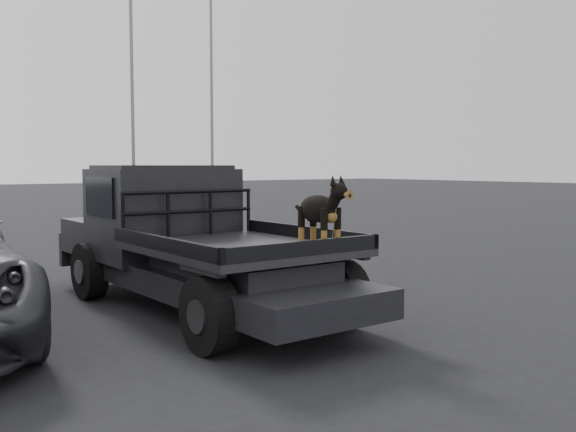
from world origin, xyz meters
TOP-DOWN VIEW (x-y plane):
  - ground at (0.00, 0.00)m, footprint 120.00×120.00m
  - flatbed_ute at (0.32, 1.43)m, footprint 2.00×5.40m
  - ute_cab at (0.32, 2.38)m, footprint 1.72×1.30m
  - headache_rack at (0.32, 1.63)m, footprint 1.80×0.08m
  - dog at (0.71, -0.44)m, footprint 0.32×0.60m
  - floodlight_mid at (10.38, 26.41)m, footprint 1.08×0.28m
  - floodlight_far at (17.38, 30.22)m, footprint 1.08×0.28m

SIDE VIEW (x-z plane):
  - ground at x=0.00m, z-range 0.00..0.00m
  - flatbed_ute at x=0.32m, z-range 0.00..0.92m
  - headache_rack at x=0.32m, z-range 0.92..1.47m
  - dog at x=0.71m, z-range 0.92..1.66m
  - ute_cab at x=0.32m, z-range 0.92..1.80m
  - floodlight_mid at x=10.38m, z-range 0.59..13.29m
  - floodlight_far at x=17.38m, z-range 0.60..14.62m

